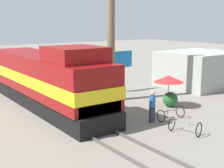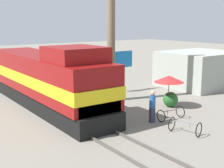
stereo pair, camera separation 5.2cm
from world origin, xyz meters
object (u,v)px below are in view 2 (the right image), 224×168
Objects in this scene: locomotive at (47,80)px; vendor_umbrella at (169,79)px; billboard_sign at (120,61)px; bicycle_spare at (185,126)px; utility_pole at (111,17)px; person_bystander at (152,105)px; bicycle at (171,114)px.

vendor_umbrella is at bearing -35.36° from locomotive.
vendor_umbrella is at bearing -91.69° from billboard_sign.
vendor_umbrella is 5.22m from bicycle_spare.
locomotive is at bearing 167.86° from utility_pole.
person_bystander is at bearing -61.62° from locomotive.
vendor_umbrella is 3.13m from bicycle.
locomotive reaches higher than person_bystander.
locomotive is 6.54× the size of vendor_umbrella.
billboard_sign is (6.65, 1.00, 0.60)m from locomotive.
vendor_umbrella is 5.63m from billboard_sign.
utility_pole is 6.99× the size of bicycle_spare.
utility_pole is at bearing 67.54° from bicycle_spare.
person_bystander is at bearing -150.22° from vendor_umbrella.
bicycle is (1.22, -0.27, -0.63)m from person_bystander.
billboard_sign is 1.96× the size of bicycle_spare.
utility_pole is 9.48m from bicycle_spare.
locomotive is 9.46m from bicycle_spare.
vendor_umbrella reaches higher than bicycle_spare.
bicycle_spare is (-0.88, -7.69, -5.49)m from utility_pole.
bicycle is (-1.83, -2.02, -1.54)m from vendor_umbrella.
locomotive is 7.67× the size of person_bystander.
bicycle_spare is at bearing -27.05° from bicycle.
billboard_sign reaches higher than bicycle_spare.
bicycle_spare is (-3.09, -9.64, -2.08)m from billboard_sign.
vendor_umbrella is (2.04, -3.65, -3.96)m from utility_pole.
bicycle is 0.96× the size of bicycle_spare.
person_bystander is 2.38m from bicycle_spare.
vendor_umbrella is 3.63m from person_bystander.
vendor_umbrella is at bearing 139.06° from bicycle.
billboard_sign reaches higher than bicycle.
locomotive is at bearing 96.45° from bicycle_spare.
utility_pole is at bearing 119.28° from vendor_umbrella.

